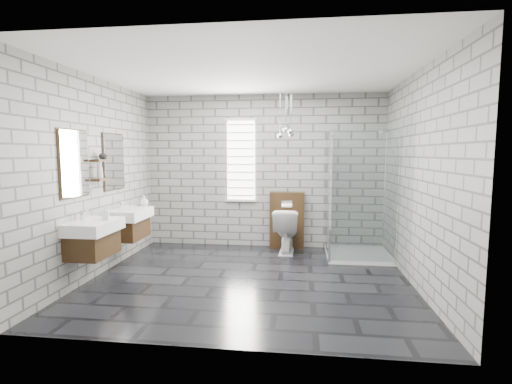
% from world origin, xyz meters
% --- Properties ---
extents(floor, '(4.20, 3.60, 0.02)m').
position_xyz_m(floor, '(0.00, 0.00, -0.01)').
color(floor, black).
rests_on(floor, ground).
extents(ceiling, '(4.20, 3.60, 0.02)m').
position_xyz_m(ceiling, '(0.00, 0.00, 2.71)').
color(ceiling, white).
rests_on(ceiling, wall_back).
extents(wall_back, '(4.20, 0.02, 2.70)m').
position_xyz_m(wall_back, '(0.00, 1.81, 1.35)').
color(wall_back, gray).
rests_on(wall_back, floor).
extents(wall_front, '(4.20, 0.02, 2.70)m').
position_xyz_m(wall_front, '(0.00, -1.81, 1.35)').
color(wall_front, gray).
rests_on(wall_front, floor).
extents(wall_left, '(0.02, 3.60, 2.70)m').
position_xyz_m(wall_left, '(-2.11, 0.00, 1.35)').
color(wall_left, gray).
rests_on(wall_left, floor).
extents(wall_right, '(0.02, 3.60, 2.70)m').
position_xyz_m(wall_right, '(2.11, 0.00, 1.35)').
color(wall_right, gray).
rests_on(wall_right, floor).
extents(vanity_left, '(0.47, 0.70, 1.57)m').
position_xyz_m(vanity_left, '(-1.91, -0.54, 0.76)').
color(vanity_left, '#392411').
rests_on(vanity_left, wall_left).
extents(vanity_right, '(0.47, 0.70, 1.57)m').
position_xyz_m(vanity_right, '(-1.91, 0.42, 0.76)').
color(vanity_right, '#392411').
rests_on(vanity_right, wall_left).
extents(shelf_lower, '(0.14, 0.30, 0.03)m').
position_xyz_m(shelf_lower, '(-2.03, -0.05, 1.32)').
color(shelf_lower, '#392411').
rests_on(shelf_lower, wall_left).
extents(shelf_upper, '(0.14, 0.30, 0.03)m').
position_xyz_m(shelf_upper, '(-2.03, -0.05, 1.58)').
color(shelf_upper, '#392411').
rests_on(shelf_upper, wall_left).
extents(window, '(0.56, 0.05, 1.48)m').
position_xyz_m(window, '(-0.40, 1.78, 1.55)').
color(window, white).
rests_on(window, wall_back).
extents(cistern_panel, '(0.60, 0.20, 1.00)m').
position_xyz_m(cistern_panel, '(0.43, 1.70, 0.50)').
color(cistern_panel, '#392411').
rests_on(cistern_panel, floor).
extents(flush_plate, '(0.18, 0.01, 0.12)m').
position_xyz_m(flush_plate, '(0.43, 1.60, 0.80)').
color(flush_plate, silver).
rests_on(flush_plate, cistern_panel).
extents(shower_enclosure, '(1.00, 1.00, 2.03)m').
position_xyz_m(shower_enclosure, '(1.50, 1.18, 0.50)').
color(shower_enclosure, white).
rests_on(shower_enclosure, floor).
extents(pendant_cluster, '(0.27, 0.27, 0.79)m').
position_xyz_m(pendant_cluster, '(0.43, 1.38, 2.03)').
color(pendant_cluster, silver).
rests_on(pendant_cluster, ceiling).
extents(toilet, '(0.44, 0.75, 0.75)m').
position_xyz_m(toilet, '(0.43, 1.43, 0.37)').
color(toilet, white).
rests_on(toilet, floor).
extents(soap_bottle_a, '(0.10, 0.10, 0.17)m').
position_xyz_m(soap_bottle_a, '(-1.74, -0.48, 0.93)').
color(soap_bottle_a, '#B2B2B2').
rests_on(soap_bottle_a, vanity_left).
extents(soap_bottle_b, '(0.15, 0.15, 0.17)m').
position_xyz_m(soap_bottle_b, '(-1.78, 0.75, 0.93)').
color(soap_bottle_b, '#B2B2B2').
rests_on(soap_bottle_b, vanity_right).
extents(soap_bottle_c, '(0.11, 0.11, 0.22)m').
position_xyz_m(soap_bottle_c, '(-2.02, -0.08, 1.44)').
color(soap_bottle_c, '#B2B2B2').
rests_on(soap_bottle_c, shelf_lower).
extents(vase, '(0.11, 0.11, 0.11)m').
position_xyz_m(vase, '(-2.02, 0.01, 1.65)').
color(vase, '#B2B2B2').
rests_on(vase, shelf_upper).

